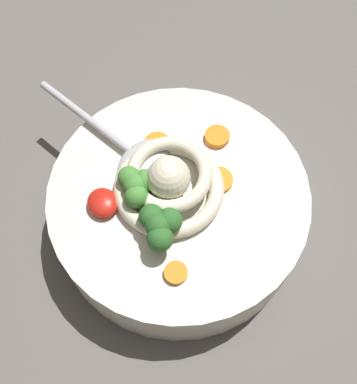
% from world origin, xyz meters
% --- Properties ---
extents(table_slab, '(1.32, 1.32, 0.03)m').
position_xyz_m(table_slab, '(0.00, 0.00, 0.01)').
color(table_slab, '#5B5651').
rests_on(table_slab, ground).
extents(soup_bowl, '(0.26, 0.26, 0.07)m').
position_xyz_m(soup_bowl, '(0.01, 0.01, 0.06)').
color(soup_bowl, silver).
rests_on(soup_bowl, table_slab).
extents(noodle_pile, '(0.12, 0.12, 0.05)m').
position_xyz_m(noodle_pile, '(0.02, 0.02, 0.11)').
color(noodle_pile, beige).
rests_on(noodle_pile, soup_bowl).
extents(soup_spoon, '(0.17, 0.08, 0.02)m').
position_xyz_m(soup_spoon, '(0.07, 0.03, 0.10)').
color(soup_spoon, '#B7B7BC').
rests_on(soup_spoon, soup_bowl).
extents(chili_sauce_dollop, '(0.03, 0.03, 0.01)m').
position_xyz_m(chili_sauce_dollop, '(0.04, 0.08, 0.10)').
color(chili_sauce_dollop, red).
rests_on(chili_sauce_dollop, soup_bowl).
extents(broccoli_floret_beside_chili, '(0.05, 0.04, 0.04)m').
position_xyz_m(broccoli_floret_beside_chili, '(-0.02, 0.05, 0.12)').
color(broccoli_floret_beside_chili, '#7A9E60').
rests_on(broccoli_floret_beside_chili, soup_bowl).
extents(broccoli_floret_near_spoon, '(0.04, 0.04, 0.03)m').
position_xyz_m(broccoli_floret_near_spoon, '(0.03, 0.05, 0.12)').
color(broccoli_floret_near_spoon, '#7A9E60').
rests_on(broccoli_floret_near_spoon, soup_bowl).
extents(carrot_slice_extra_a, '(0.03, 0.03, 0.01)m').
position_xyz_m(carrot_slice_extra_a, '(-0.00, -0.03, 0.10)').
color(carrot_slice_extra_a, orange).
rests_on(carrot_slice_extra_a, soup_bowl).
extents(carrot_slice_left, '(0.03, 0.03, 0.01)m').
position_xyz_m(carrot_slice_left, '(0.04, -0.06, 0.10)').
color(carrot_slice_left, orange).
rests_on(carrot_slice_left, soup_bowl).
extents(carrot_slice_rear, '(0.02, 0.02, 0.01)m').
position_xyz_m(carrot_slice_rear, '(-0.06, 0.05, 0.10)').
color(carrot_slice_rear, orange).
rests_on(carrot_slice_rear, soup_bowl).
extents(carrot_slice_far, '(0.03, 0.03, 0.01)m').
position_xyz_m(carrot_slice_far, '(0.07, -0.00, 0.10)').
color(carrot_slice_far, orange).
rests_on(carrot_slice_far, soup_bowl).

